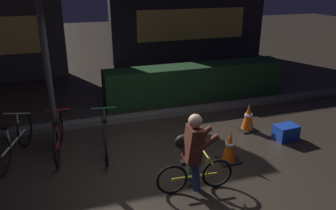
# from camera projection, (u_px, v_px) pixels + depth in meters

# --- Properties ---
(ground_plane) EXTENTS (40.00, 40.00, 0.00)m
(ground_plane) POSITION_uv_depth(u_px,v_px,m) (168.00, 168.00, 5.70)
(ground_plane) COLOR #2D261E
(sidewalk_curb) EXTENTS (12.00, 0.24, 0.12)m
(sidewalk_curb) POSITION_uv_depth(u_px,v_px,m) (137.00, 117.00, 7.63)
(sidewalk_curb) COLOR #56544F
(sidewalk_curb) RESTS_ON ground
(hedge_row) EXTENTS (4.80, 0.70, 0.90)m
(hedge_row) POSITION_uv_depth(u_px,v_px,m) (196.00, 82.00, 8.81)
(hedge_row) COLOR #19381C
(hedge_row) RESTS_ON ground
(storefront_right) EXTENTS (5.90, 0.54, 3.97)m
(storefront_right) POSITION_uv_depth(u_px,v_px,m) (190.00, 7.00, 12.31)
(storefront_right) COLOR #262328
(storefront_right) RESTS_ON ground
(street_post) EXTENTS (0.10, 0.10, 2.81)m
(street_post) POSITION_uv_depth(u_px,v_px,m) (49.00, 78.00, 5.75)
(street_post) COLOR #2D2D33
(street_post) RESTS_ON ground
(parked_bike_left_mid) EXTENTS (0.57, 1.61, 0.77)m
(parked_bike_left_mid) POSITION_uv_depth(u_px,v_px,m) (14.00, 141.00, 5.86)
(parked_bike_left_mid) COLOR black
(parked_bike_left_mid) RESTS_ON ground
(parked_bike_center_left) EXTENTS (0.46, 1.63, 0.75)m
(parked_bike_center_left) POSITION_uv_depth(u_px,v_px,m) (59.00, 136.00, 6.08)
(parked_bike_center_left) COLOR black
(parked_bike_center_left) RESTS_ON ground
(parked_bike_center_right) EXTENTS (0.46, 1.63, 0.75)m
(parked_bike_center_right) POSITION_uv_depth(u_px,v_px,m) (105.00, 134.00, 6.15)
(parked_bike_center_right) COLOR black
(parked_bike_center_right) RESTS_ON ground
(traffic_cone_near) EXTENTS (0.36, 0.36, 0.57)m
(traffic_cone_near) POSITION_uv_depth(u_px,v_px,m) (230.00, 147.00, 5.83)
(traffic_cone_near) COLOR black
(traffic_cone_near) RESTS_ON ground
(traffic_cone_far) EXTENTS (0.36, 0.36, 0.57)m
(traffic_cone_far) POSITION_uv_depth(u_px,v_px,m) (248.00, 118.00, 7.03)
(traffic_cone_far) COLOR black
(traffic_cone_far) RESTS_ON ground
(blue_crate) EXTENTS (0.46, 0.35, 0.30)m
(blue_crate) POSITION_uv_depth(u_px,v_px,m) (286.00, 132.00, 6.66)
(blue_crate) COLOR #193DB7
(blue_crate) RESTS_ON ground
(cyclist) EXTENTS (1.19, 0.54, 1.25)m
(cyclist) POSITION_uv_depth(u_px,v_px,m) (193.00, 153.00, 4.90)
(cyclist) COLOR black
(cyclist) RESTS_ON ground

